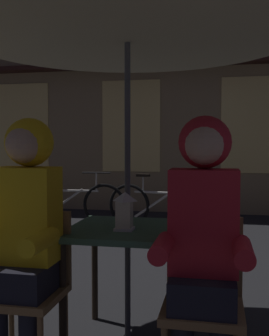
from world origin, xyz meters
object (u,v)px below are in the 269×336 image
(cafe_table, at_px, (128,243))
(chair_left, at_px, (30,281))
(lantern, at_px, (125,210))
(bicycle_second, at_px, (72,203))
(chair_right, at_px, (203,293))
(bicycle_nearest, at_px, (5,202))
(patio_umbrella, at_px, (127,11))
(person_left_hooded, at_px, (24,220))
(person_right_hooded, at_px, (204,227))
(bicycle_third, at_px, (161,206))

(cafe_table, bearing_deg, chair_left, -142.45)
(lantern, height_order, bicycle_second, lantern)
(chair_right, bearing_deg, bicycle_nearest, 130.27)
(patio_umbrella, xyz_separation_m, person_left_hooded, (-0.48, -0.43, -1.21))
(patio_umbrella, distance_m, chair_right, 1.68)
(person_right_hooded, distance_m, bicycle_third, 4.06)
(lantern, bearing_deg, chair_right, -30.32)
(chair_left, xyz_separation_m, bicycle_second, (-1.19, 3.90, -0.14))
(bicycle_nearest, bearing_deg, patio_umbrella, -51.39)
(patio_umbrella, bearing_deg, bicycle_second, 115.31)
(bicycle_nearest, bearing_deg, lantern, -52.06)
(cafe_table, distance_m, bicycle_nearest, 4.43)
(cafe_table, bearing_deg, bicycle_second, 115.31)
(bicycle_second, bearing_deg, chair_left, -73.03)
(patio_umbrella, distance_m, chair_left, 1.68)
(chair_left, relative_size, chair_right, 1.00)
(person_left_hooded, bearing_deg, cafe_table, 41.57)
(chair_right, distance_m, person_left_hooded, 1.03)
(patio_umbrella, height_order, bicycle_third, patio_umbrella)
(cafe_table, height_order, chair_left, chair_left)
(lantern, bearing_deg, patio_umbrella, 92.93)
(bicycle_third, bearing_deg, person_right_hooded, -79.16)
(patio_umbrella, height_order, person_right_hooded, patio_umbrella)
(patio_umbrella, height_order, lantern, patio_umbrella)
(bicycle_nearest, distance_m, bicycle_second, 1.09)
(cafe_table, bearing_deg, person_right_hooded, -41.57)
(chair_left, height_order, person_right_hooded, person_right_hooded)
(patio_umbrella, relative_size, person_left_hooded, 1.65)
(cafe_table, height_order, bicycle_third, bicycle_third)
(chair_right, relative_size, bicycle_nearest, 0.52)
(lantern, relative_size, chair_left, 0.27)
(cafe_table, xyz_separation_m, person_right_hooded, (0.48, -0.43, 0.21))
(person_right_hooded, bearing_deg, lantern, 144.84)
(chair_right, height_order, bicycle_second, chair_right)
(chair_left, height_order, person_left_hooded, person_left_hooded)
(bicycle_second, bearing_deg, lantern, -65.19)
(chair_left, height_order, chair_right, same)
(chair_right, height_order, person_right_hooded, person_right_hooded)
(cafe_table, distance_m, person_left_hooded, 0.67)
(person_right_hooded, bearing_deg, cafe_table, 138.43)
(person_left_hooded, bearing_deg, patio_umbrella, 41.57)
(chair_left, relative_size, bicycle_second, 0.52)
(cafe_table, relative_size, person_right_hooded, 0.53)
(cafe_table, xyz_separation_m, lantern, (0.00, -0.09, 0.22))
(person_right_hooded, distance_m, bicycle_second, 4.53)
(person_left_hooded, bearing_deg, person_right_hooded, 0.00)
(cafe_table, bearing_deg, bicycle_third, 94.50)
(bicycle_second, xyz_separation_m, bicycle_third, (1.39, 0.00, 0.00))
(cafe_table, height_order, lantern, lantern)
(chair_left, bearing_deg, bicycle_nearest, 120.80)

